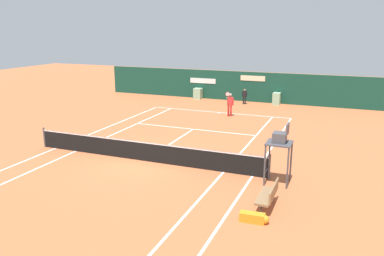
% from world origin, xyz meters
% --- Properties ---
extents(ground_plane, '(80.00, 80.00, 0.01)m').
position_xyz_m(ground_plane, '(-0.00, 0.58, 0.00)').
color(ground_plane, '#BC6038').
extents(tennis_net, '(12.10, 0.10, 1.07)m').
position_xyz_m(tennis_net, '(0.00, 0.00, 0.51)').
color(tennis_net, '#4C4C51').
rests_on(tennis_net, ground_plane).
extents(sponsor_back_wall, '(25.00, 1.02, 2.54)m').
position_xyz_m(sponsor_back_wall, '(-0.01, 16.97, 1.23)').
color(sponsor_back_wall, '#144233').
rests_on(sponsor_back_wall, ground_plane).
extents(umpire_chair, '(1.00, 1.00, 2.56)m').
position_xyz_m(umpire_chair, '(6.42, -0.38, 1.74)').
color(umpire_chair, '#47474C').
rests_on(umpire_chair, ground_plane).
extents(player_bench, '(0.54, 1.59, 0.88)m').
position_xyz_m(player_bench, '(6.51, -2.73, 0.51)').
color(player_bench, '#38383D').
rests_on(player_bench, ground_plane).
extents(equipment_bag, '(0.97, 0.35, 0.32)m').
position_xyz_m(equipment_bag, '(6.32, -3.97, 0.16)').
color(equipment_bag, orange).
rests_on(equipment_bag, ground_plane).
extents(player_on_baseline, '(0.51, 0.83, 1.86)m').
position_xyz_m(player_on_baseline, '(1.07, 10.78, 0.99)').
color(player_on_baseline, red).
rests_on(player_on_baseline, ground_plane).
extents(ball_kid_left_post, '(0.42, 0.21, 1.27)m').
position_xyz_m(ball_kid_left_post, '(0.91, 15.61, 0.73)').
color(ball_kid_left_post, black).
rests_on(ball_kid_left_post, ground_plane).
extents(tennis_ball_mid_court, '(0.07, 0.07, 0.07)m').
position_xyz_m(tennis_ball_mid_court, '(-1.79, 3.11, 0.03)').
color(tennis_ball_mid_court, '#CCE033').
rests_on(tennis_ball_mid_court, ground_plane).
extents(tennis_ball_by_sideline, '(0.07, 0.07, 0.07)m').
position_xyz_m(tennis_ball_by_sideline, '(-3.40, 2.14, 0.03)').
color(tennis_ball_by_sideline, '#CCE033').
rests_on(tennis_ball_by_sideline, ground_plane).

